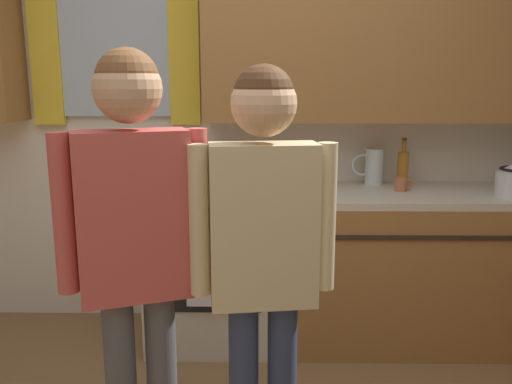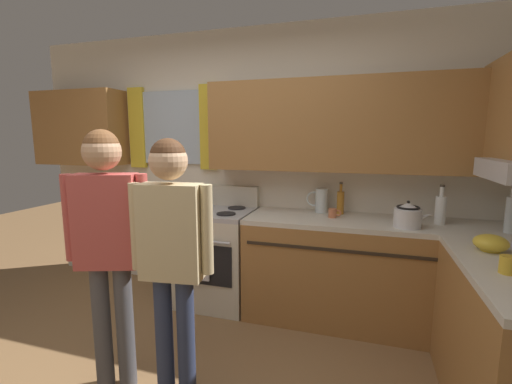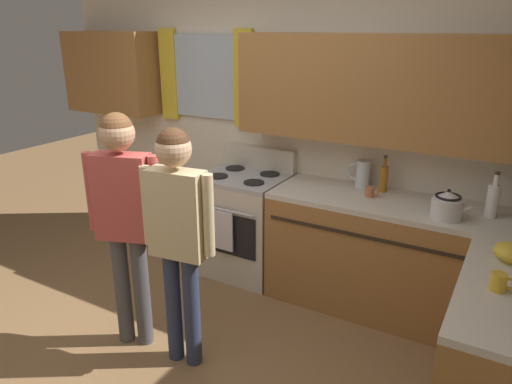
{
  "view_description": "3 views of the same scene",
  "coord_description": "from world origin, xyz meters",
  "views": [
    {
      "loc": [
        0.12,
        -1.42,
        1.52
      ],
      "look_at": [
        0.1,
        0.63,
        1.09
      ],
      "focal_mm": 37.13,
      "sensor_mm": 36.0,
      "label": 1
    },
    {
      "loc": [
        1.15,
        -1.4,
        1.57
      ],
      "look_at": [
        0.51,
        0.67,
        1.23
      ],
      "focal_mm": 24.4,
      "sensor_mm": 36.0,
      "label": 2
    },
    {
      "loc": [
        1.86,
        -1.78,
        2.11
      ],
      "look_at": [
        0.48,
        0.61,
        1.15
      ],
      "focal_mm": 33.4,
      "sensor_mm": 36.0,
      "label": 3
    }
  ],
  "objects": [
    {
      "name": "bottle_oil_amber",
      "position": [
        0.97,
        1.73,
        1.01
      ],
      "size": [
        0.06,
        0.06,
        0.29
      ],
      "color": "#B27223",
      "rests_on": "kitchen_counter_run"
    },
    {
      "name": "bottle_tall_clear",
      "position": [
        2.16,
        1.44,
        1.04
      ],
      "size": [
        0.07,
        0.07,
        0.37
      ],
      "color": "silver",
      "rests_on": "kitchen_counter_run"
    },
    {
      "name": "stove_oven",
      "position": [
        -0.18,
        1.54,
        0.47
      ],
      "size": [
        0.71,
        0.67,
        1.1
      ],
      "color": "beige",
      "rests_on": "ground"
    },
    {
      "name": "cup_terracotta",
      "position": [
        0.92,
        1.56,
        0.94
      ],
      "size": [
        0.11,
        0.07,
        0.08
      ],
      "color": "#B76642",
      "rests_on": "kitchen_counter_run"
    },
    {
      "name": "stovetop_kettle",
      "position": [
        1.49,
        1.39,
        1.0
      ],
      "size": [
        0.27,
        0.2,
        0.21
      ],
      "color": "silver",
      "rests_on": "kitchen_counter_run"
    },
    {
      "name": "bottle_milk_white",
      "position": [
        1.74,
        1.57,
        1.02
      ],
      "size": [
        0.08,
        0.08,
        0.31
      ],
      "color": "white",
      "rests_on": "kitchen_counter_run"
    },
    {
      "name": "mug_mustard_yellow",
      "position": [
        1.86,
        0.56,
        0.95
      ],
      "size": [
        0.12,
        0.08,
        0.09
      ],
      "color": "gold",
      "rests_on": "kitchen_counter_run"
    },
    {
      "name": "adult_in_plaid",
      "position": [
        0.13,
        0.27,
        0.99
      ],
      "size": [
        0.49,
        0.21,
        1.57
      ],
      "color": "#2D3856",
      "rests_on": "ground"
    },
    {
      "name": "back_wall_unit",
      "position": [
        0.09,
        1.81,
        1.46
      ],
      "size": [
        4.6,
        0.42,
        2.6
      ],
      "color": "silver",
      "rests_on": "ground"
    },
    {
      "name": "adult_left",
      "position": [
        -0.3,
        0.27,
        1.02
      ],
      "size": [
        0.48,
        0.27,
        1.62
      ],
      "color": "#4C4C51",
      "rests_on": "ground"
    },
    {
      "name": "water_pitcher",
      "position": [
        0.79,
        1.75,
        1.01
      ],
      "size": [
        0.19,
        0.11,
        0.22
      ],
      "color": "silver",
      "rests_on": "kitchen_counter_run"
    },
    {
      "name": "mixing_bowl",
      "position": [
        1.9,
        0.94,
        0.95
      ],
      "size": [
        0.19,
        0.19,
        0.1
      ],
      "color": "gold",
      "rests_on": "kitchen_counter_run"
    },
    {
      "name": "kitchen_counter_run",
      "position": [
        1.52,
        1.21,
        0.45
      ],
      "size": [
        2.1,
        1.81,
        0.9
      ],
      "color": "#9E6B38",
      "rests_on": "ground"
    }
  ]
}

